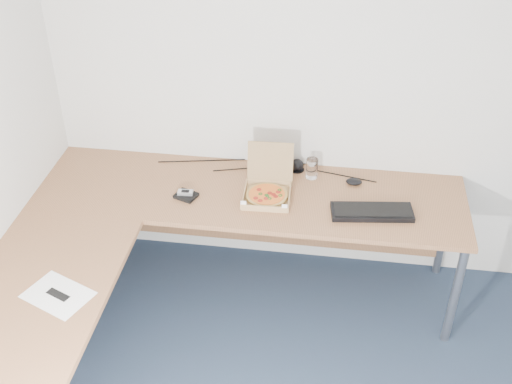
# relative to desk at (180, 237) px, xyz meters

# --- Properties ---
(room_shell) EXTENTS (3.50, 3.50, 2.50)m
(room_shell) POSITION_rel_desk_xyz_m (0.82, -0.97, 0.55)
(room_shell) COLOR beige
(room_shell) RESTS_ON ground
(desk) EXTENTS (2.50, 2.20, 0.73)m
(desk) POSITION_rel_desk_xyz_m (0.00, 0.00, 0.00)
(desk) COLOR #94613D
(desk) RESTS_ON ground
(pizza_box) EXTENTS (0.27, 0.31, 0.27)m
(pizza_box) POSITION_rel_desk_xyz_m (0.43, 0.40, 0.06)
(pizza_box) COLOR tan
(pizza_box) RESTS_ON desk
(drinking_glass) EXTENTS (0.07, 0.07, 0.12)m
(drinking_glass) POSITION_rel_desk_xyz_m (0.67, 0.64, 0.09)
(drinking_glass) COLOR white
(drinking_glass) RESTS_ON desk
(keyboard) EXTENTS (0.47, 0.22, 0.03)m
(keyboard) POSITION_rel_desk_xyz_m (1.03, 0.31, 0.04)
(keyboard) COLOR black
(keyboard) RESTS_ON desk
(mouse) EXTENTS (0.11, 0.08, 0.03)m
(mouse) POSITION_rel_desk_xyz_m (0.92, 0.60, 0.05)
(mouse) COLOR black
(mouse) RESTS_ON desk
(wallet) EXTENTS (0.15, 0.13, 0.02)m
(wallet) POSITION_rel_desk_xyz_m (-0.04, 0.33, 0.04)
(wallet) COLOR black
(wallet) RESTS_ON desk
(phone) EXTENTS (0.09, 0.05, 0.02)m
(phone) POSITION_rel_desk_xyz_m (-0.04, 0.33, 0.06)
(phone) COLOR #B2B5BA
(phone) RESTS_ON wallet
(paper_sheet) EXTENTS (0.37, 0.32, 0.00)m
(paper_sheet) POSITION_rel_desk_xyz_m (-0.46, -0.55, 0.03)
(paper_sheet) COLOR white
(paper_sheet) RESTS_ON desk
(dome_speaker) EXTENTS (0.09, 0.09, 0.08)m
(dome_speaker) POSITION_rel_desk_xyz_m (0.57, 0.71, 0.07)
(dome_speaker) COLOR black
(dome_speaker) RESTS_ON desk
(cable_bundle) EXTENTS (0.65, 0.13, 0.01)m
(cable_bundle) POSITION_rel_desk_xyz_m (0.35, 0.70, 0.03)
(cable_bundle) COLOR black
(cable_bundle) RESTS_ON desk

